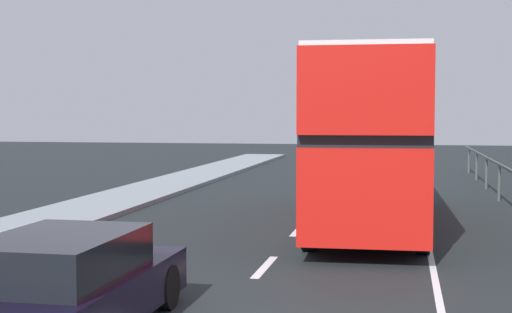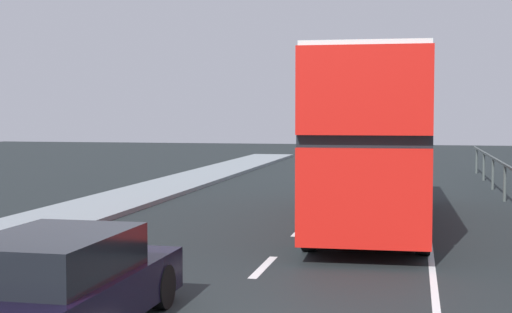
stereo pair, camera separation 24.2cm
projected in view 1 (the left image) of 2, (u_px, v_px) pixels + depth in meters
name	position (u px, v px, depth m)	size (l,w,h in m)	color
lane_paint_markings	(377.00, 240.00, 16.76)	(3.18, 46.00, 0.01)	silver
double_decker_bus_red	(369.00, 137.00, 19.12)	(2.83, 11.29, 4.18)	red
hatchback_car_near	(65.00, 287.00, 9.46)	(1.89, 4.41, 1.34)	black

